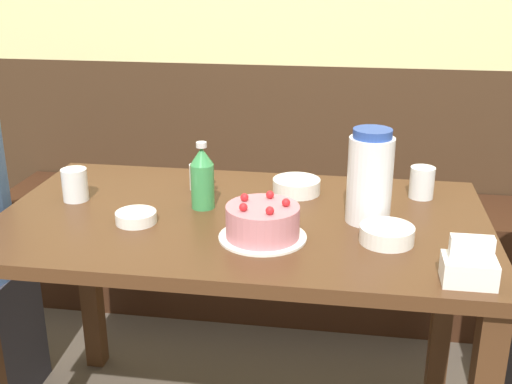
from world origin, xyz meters
TOP-DOWN VIEW (x-y plane):
  - bench_seat at (0.00, 0.83)m, footprint 2.24×0.38m
  - dining_table at (0.00, 0.00)m, footprint 1.28×0.73m
  - birthday_cake at (0.07, -0.13)m, footprint 0.21×0.21m
  - water_pitcher at (0.32, 0.02)m, footprint 0.11×0.11m
  - soju_bottle at (-0.11, 0.04)m, footprint 0.06×0.06m
  - napkin_holder at (0.53, -0.29)m, footprint 0.11×0.08m
  - bowl_soup_white at (0.12, 0.19)m, footprint 0.14×0.14m
  - bowl_rice_small at (0.37, -0.11)m, footprint 0.13×0.13m
  - bowl_side_dish at (-0.26, -0.09)m, footprint 0.10×0.10m
  - glass_water_tall at (-0.15, 0.19)m, footprint 0.07×0.07m
  - glass_tumbler_short at (0.48, 0.21)m, footprint 0.07×0.07m
  - glass_shot_small at (-0.48, 0.04)m, footprint 0.07×0.07m

SIDE VIEW (x-z plane):
  - bench_seat at x=0.00m, z-range 0.00..0.47m
  - dining_table at x=0.00m, z-range 0.26..1.00m
  - bowl_side_dish at x=-0.26m, z-range 0.74..0.76m
  - bowl_rice_small at x=0.37m, z-range 0.74..0.78m
  - bowl_soup_white at x=0.12m, z-range 0.74..0.78m
  - glass_water_tall at x=-0.15m, z-range 0.74..0.81m
  - napkin_holder at x=0.53m, z-range 0.72..0.83m
  - birthday_cake at x=0.07m, z-range 0.72..0.83m
  - glass_tumbler_short at x=0.48m, z-range 0.74..0.82m
  - glass_shot_small at x=-0.48m, z-range 0.74..0.83m
  - soju_bottle at x=-0.11m, z-range 0.73..0.91m
  - water_pitcher at x=0.32m, z-range 0.73..0.98m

